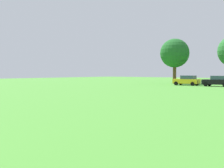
% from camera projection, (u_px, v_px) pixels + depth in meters
% --- Properties ---
extents(ground_plane, '(160.00, 160.00, 0.00)m').
position_uv_depth(ground_plane, '(208.00, 93.00, 29.41)').
color(ground_plane, '#42842D').
extents(parked_car_yellow_0, '(4.30, 2.02, 1.68)m').
position_uv_depth(parked_car_yellow_0, '(187.00, 80.00, 46.05)').
color(parked_car_yellow_0, yellow).
rests_on(parked_car_yellow_0, ground).
extents(parked_car_black_1, '(4.30, 2.02, 1.68)m').
position_uv_depth(parked_car_black_1, '(217.00, 81.00, 42.48)').
color(parked_car_black_1, black).
rests_on(parked_car_black_1, ground).
extents(tree_far_left, '(5.63, 5.63, 8.78)m').
position_uv_depth(tree_far_left, '(175.00, 53.00, 53.03)').
color(tree_far_left, brown).
rests_on(tree_far_left, ground).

